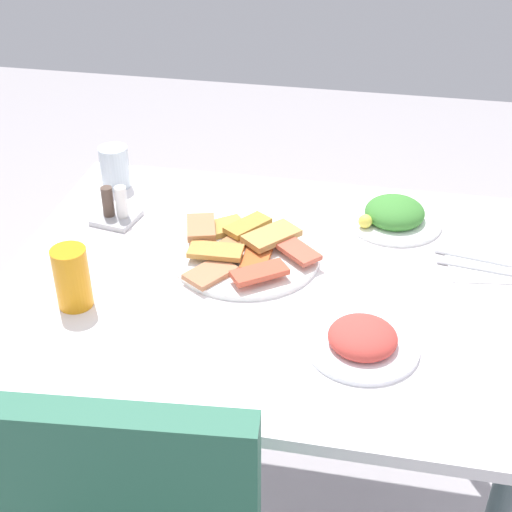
{
  "coord_description": "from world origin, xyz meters",
  "views": [
    {
      "loc": [
        -0.22,
        1.19,
        1.58
      ],
      "look_at": [
        0.02,
        -0.02,
        0.76
      ],
      "focal_mm": 51.77,
      "sensor_mm": 36.0,
      "label": 1
    }
  ],
  "objects": [
    {
      "name": "drinking_glass",
      "position": [
        0.42,
        -0.31,
        0.78
      ],
      "size": [
        0.07,
        0.07,
        0.1
      ],
      "primitive_type": "cylinder",
      "color": "silver",
      "rests_on": "dining_table"
    },
    {
      "name": "salad_plate_rice",
      "position": [
        -0.25,
        -0.26,
        0.75
      ],
      "size": [
        0.21,
        0.21,
        0.06
      ],
      "color": "white",
      "rests_on": "dining_table"
    },
    {
      "name": "salad_plate_greens",
      "position": [
        -0.21,
        0.18,
        0.75
      ],
      "size": [
        0.2,
        0.2,
        0.05
      ],
      "color": "white",
      "rests_on": "dining_table"
    },
    {
      "name": "spoon",
      "position": [
        -0.43,
        -0.1,
        0.74
      ],
      "size": [
        0.17,
        0.04,
        0.0
      ],
      "primitive_type": "cube",
      "rotation": [
        0.0,
        0.0,
        -0.15
      ],
      "color": "silver",
      "rests_on": "paper_napkin"
    },
    {
      "name": "fork",
      "position": [
        -0.43,
        -0.14,
        0.74
      ],
      "size": [
        0.18,
        0.05,
        0.0
      ],
      "primitive_type": "cube",
      "rotation": [
        0.0,
        0.0,
        -0.19
      ],
      "color": "silver",
      "rests_on": "paper_napkin"
    },
    {
      "name": "paper_napkin",
      "position": [
        -0.43,
        -0.12,
        0.73
      ],
      "size": [
        0.15,
        0.15,
        0.0
      ],
      "primitive_type": "cube",
      "rotation": [
        0.0,
        0.0,
        0.14
      ],
      "color": "white",
      "rests_on": "dining_table"
    },
    {
      "name": "condiment_caddy",
      "position": [
        0.36,
        -0.15,
        0.76
      ],
      "size": [
        0.1,
        0.1,
        0.09
      ],
      "color": "#B2B2B7",
      "rests_on": "dining_table"
    },
    {
      "name": "ground_plane",
      "position": [
        0.0,
        0.0,
        0.0
      ],
      "size": [
        6.0,
        6.0,
        0.0
      ],
      "primitive_type": "plane",
      "color": "#A6A0A5"
    },
    {
      "name": "pide_platter",
      "position": [
        0.05,
        -0.06,
        0.75
      ],
      "size": [
        0.31,
        0.31,
        0.04
      ],
      "color": "white",
      "rests_on": "dining_table"
    },
    {
      "name": "dining_table",
      "position": [
        0.0,
        0.0,
        0.65
      ],
      "size": [
        1.04,
        0.84,
        0.73
      ],
      "color": "white",
      "rests_on": "ground_plane"
    },
    {
      "name": "soda_can",
      "position": [
        0.33,
        0.16,
        0.79
      ],
      "size": [
        0.09,
        0.09,
        0.12
      ],
      "primitive_type": "cylinder",
      "rotation": [
        0.0,
        0.0,
        1.93
      ],
      "color": "orange",
      "rests_on": "dining_table"
    }
  ]
}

